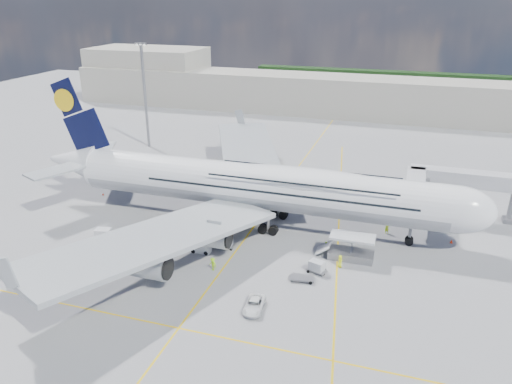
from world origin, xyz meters
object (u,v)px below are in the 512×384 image
(crew_nose, at_px, (387,228))
(crew_loader, at_px, (326,246))
(crew_van, at_px, (340,261))
(light_mast, at_px, (145,94))
(airliner, at_px, (258,186))
(dolly_nose_far, at_px, (302,278))
(catering_truck_inner, at_px, (213,180))
(cone_nose, at_px, (452,241))
(cone_wing_left_inner, at_px, (254,187))
(dolly_row_a, at_px, (134,261))
(crew_tug, at_px, (213,264))
(dolly_row_b, at_px, (103,235))
(dolly_row_c, at_px, (225,241))
(baggage_tug, at_px, (201,248))
(dolly_back, at_px, (135,239))
(service_van, at_px, (254,305))
(cone_wing_left_outer, at_px, (256,167))
(crew_wing, at_px, (210,240))
(cargo_loader, at_px, (350,250))
(catering_truck_outer, at_px, (257,153))
(jet_bridge, at_px, (445,183))
(cone_wing_right_inner, at_px, (211,241))
(cone_wing_right_outer, at_px, (158,268))
(dolly_nose_near, at_px, (317,266))
(cone_tail, at_px, (103,194))

(crew_nose, bearing_deg, crew_loader, -155.20)
(crew_van, bearing_deg, light_mast, 11.02)
(airliner, relative_size, crew_van, 42.39)
(dolly_nose_far, bearing_deg, catering_truck_inner, 122.59)
(crew_van, relative_size, cone_nose, 3.17)
(cone_wing_left_inner, bearing_deg, crew_van, -50.29)
(dolly_row_a, bearing_deg, crew_tug, 28.20)
(dolly_row_b, height_order, dolly_nose_far, dolly_row_b)
(dolly_row_c, bearing_deg, baggage_tug, -141.58)
(dolly_row_a, bearing_deg, dolly_back, 139.60)
(service_van, bearing_deg, cone_wing_left_outer, 102.47)
(dolly_back, relative_size, crew_wing, 1.84)
(baggage_tug, height_order, catering_truck_inner, catering_truck_inner)
(cargo_loader, xyz_separation_m, dolly_nose_far, (-5.35, -8.20, -0.87))
(catering_truck_outer, bearing_deg, jet_bridge, -24.15)
(cone_nose, bearing_deg, cone_wing_right_inner, -162.10)
(airliner, xyz_separation_m, cone_wing_left_inner, (-5.68, 15.35, -6.59))
(dolly_row_c, distance_m, catering_truck_inner, 25.15)
(cone_wing_left_inner, height_order, cone_wing_right_inner, cone_wing_right_inner)
(cone_wing_left_outer, bearing_deg, crew_tug, -79.96)
(jet_bridge, distance_m, crew_tug, 41.84)
(service_van, xyz_separation_m, crew_van, (8.53, 13.54, 0.28))
(service_van, bearing_deg, dolly_back, 150.20)
(catering_truck_outer, relative_size, crew_tug, 3.63)
(service_van, bearing_deg, catering_truck_outer, 102.13)
(dolly_row_a, xyz_separation_m, catering_truck_outer, (2.65, 50.65, 1.59))
(jet_bridge, relative_size, dolly_row_c, 5.65)
(baggage_tug, distance_m, cone_wing_left_outer, 39.96)
(dolly_row_a, xyz_separation_m, crew_van, (28.69, 7.95, 0.62))
(dolly_row_a, xyz_separation_m, cone_wing_left_inner, (7.46, 33.52, -0.04))
(service_van, bearing_deg, cone_nose, 42.32)
(catering_truck_outer, bearing_deg, cone_wing_right_outer, -84.24)
(dolly_row_c, xyz_separation_m, dolly_nose_far, (13.51, -5.59, -0.72))
(baggage_tug, bearing_deg, dolly_row_a, -142.80)
(dolly_row_a, xyz_separation_m, crew_wing, (8.43, 8.55, 0.58))
(catering_truck_outer, distance_m, cone_wing_right_outer, 51.29)
(dolly_row_b, height_order, crew_van, dolly_row_b)
(crew_nose, xyz_separation_m, cone_wing_left_outer, (-30.41, 24.59, -0.69))
(cargo_loader, bearing_deg, crew_tug, -152.38)
(dolly_row_b, bearing_deg, service_van, -30.13)
(crew_van, bearing_deg, airliner, 16.74)
(light_mast, relative_size, dolly_row_c, 7.67)
(cone_wing_left_outer, bearing_deg, dolly_nose_far, -64.43)
(service_van, height_order, crew_van, crew_van)
(airliner, relative_size, cone_nose, 134.43)
(dolly_nose_far, bearing_deg, cone_wing_left_outer, 106.84)
(cone_wing_right_inner, bearing_deg, dolly_nose_near, -11.29)
(crew_van, distance_m, cone_wing_left_inner, 33.24)
(catering_truck_outer, distance_m, cone_tail, 36.89)
(cargo_loader, bearing_deg, dolly_back, -169.31)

